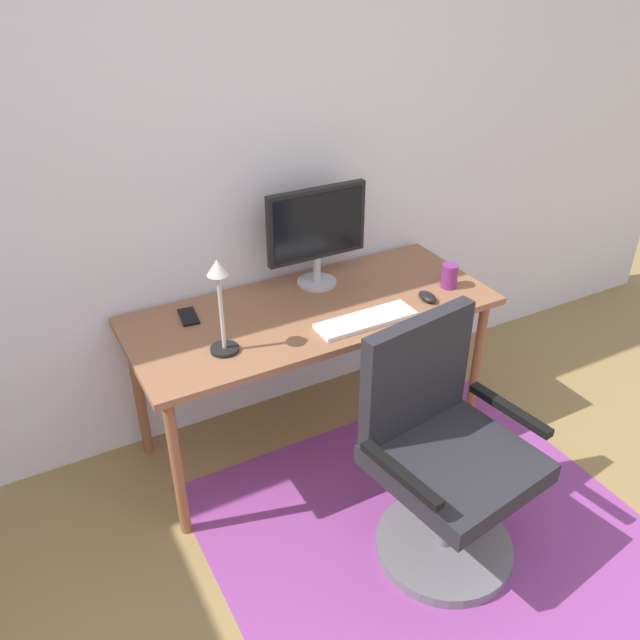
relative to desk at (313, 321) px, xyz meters
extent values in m
cube|color=silver|center=(-0.37, 0.40, 0.66)|extent=(6.00, 0.10, 2.60)
cube|color=#853A83|center=(0.12, -0.75, -0.63)|extent=(1.66, 1.46, 0.01)
cube|color=#8D5C3E|center=(0.00, 0.00, 0.05)|extent=(1.57, 0.66, 0.03)
cylinder|color=#935A35|center=(-0.73, -0.27, -0.30)|extent=(0.04, 0.04, 0.67)
cylinder|color=#935A35|center=(0.73, -0.27, -0.30)|extent=(0.04, 0.04, 0.67)
cylinder|color=#935A35|center=(-0.73, 0.27, -0.30)|extent=(0.04, 0.04, 0.67)
cylinder|color=#935A35|center=(0.73, 0.27, -0.30)|extent=(0.04, 0.04, 0.67)
cylinder|color=#B2B2B7|center=(0.12, 0.19, 0.07)|extent=(0.18, 0.18, 0.01)
cylinder|color=#B2B2B7|center=(0.12, 0.19, 0.14)|extent=(0.04, 0.04, 0.12)
cube|color=black|center=(0.12, 0.19, 0.36)|extent=(0.47, 0.04, 0.32)
cube|color=black|center=(0.12, 0.17, 0.36)|extent=(0.43, 0.00, 0.28)
cube|color=white|center=(0.14, -0.21, 0.07)|extent=(0.43, 0.13, 0.02)
ellipsoid|color=black|center=(0.47, -0.18, 0.08)|extent=(0.06, 0.10, 0.03)
cylinder|color=#762973|center=(0.63, -0.12, 0.12)|extent=(0.07, 0.07, 0.11)
cube|color=black|center=(-0.49, 0.18, 0.07)|extent=(0.08, 0.15, 0.01)
cylinder|color=black|center=(-0.45, -0.13, 0.07)|extent=(0.11, 0.11, 0.01)
cylinder|color=beige|center=(-0.45, -0.13, 0.24)|extent=(0.02, 0.02, 0.31)
cone|color=beige|center=(-0.45, -0.13, 0.42)|extent=(0.08, 0.08, 0.06)
cylinder|color=slate|center=(0.12, -0.85, -0.61)|extent=(0.53, 0.53, 0.05)
cylinder|color=slate|center=(0.12, -0.85, -0.40)|extent=(0.06, 0.06, 0.37)
cube|color=#232328|center=(0.12, -0.85, -0.18)|extent=(0.58, 0.58, 0.08)
cube|color=#232328|center=(0.09, -0.62, 0.09)|extent=(0.49, 0.13, 0.45)
cube|color=black|center=(-0.15, -0.89, -0.07)|extent=(0.09, 0.36, 0.03)
cube|color=black|center=(0.39, -0.81, -0.07)|extent=(0.09, 0.36, 0.03)
camera|label=1|loc=(-1.13, -2.14, 1.45)|focal=36.73mm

